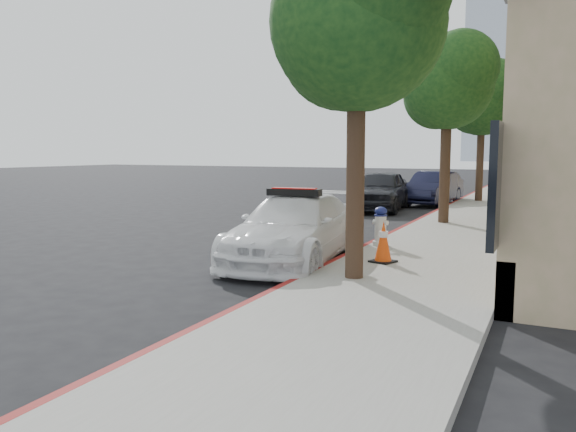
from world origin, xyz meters
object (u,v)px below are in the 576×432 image
Objects in this scene: parked_car_mid at (380,190)px; parked_car_far at (433,188)px; police_car at (294,228)px; fire_hydrant at (380,227)px; traffic_cone at (383,242)px.

parked_car_mid is 3.42m from parked_car_far.
police_car reaches higher than fire_hydrant.
parked_car_mid reaches higher than fire_hydrant.
traffic_cone is (1.78, -13.55, -0.15)m from parked_car_far.
fire_hydrant is 1.11× the size of traffic_cone.
police_car is at bearing 178.41° from traffic_cone.
parked_car_mid is 5.16× the size of fire_hydrant.
parked_car_far is (1.36, 3.14, -0.07)m from parked_car_mid.
fire_hydrant is at bearing 108.03° from traffic_cone.
parked_car_mid is 10.88m from traffic_cone.
parked_car_far reaches higher than fire_hydrant.
police_car is 1.07× the size of parked_car_mid.
parked_car_far is 5.35× the size of traffic_cone.
parked_car_far is at bearing 61.25° from parked_car_mid.
police_car is at bearing -112.80° from fire_hydrant.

